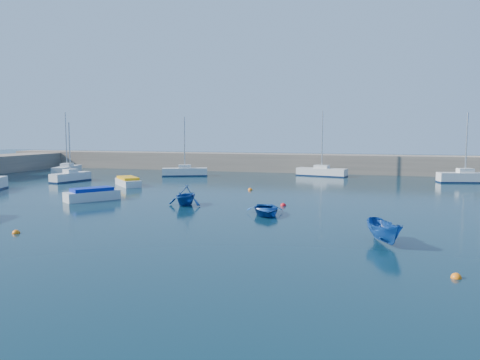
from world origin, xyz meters
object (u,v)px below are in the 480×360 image
(sailboat_7, at_px, (465,177))
(dinghy_left, at_px, (186,195))
(motorboat_1, at_px, (92,194))
(sailboat_3, at_px, (71,177))
(sailboat_5, at_px, (185,172))
(dinghy_right, at_px, (384,232))
(dinghy_center, at_px, (266,210))
(sailboat_6, at_px, (322,172))
(sailboat_4, at_px, (67,169))
(motorboat_2, at_px, (128,182))

(sailboat_7, height_order, dinghy_left, sailboat_7)
(motorboat_1, height_order, dinghy_left, dinghy_left)
(sailboat_3, xyz_separation_m, sailboat_5, (10.08, 10.32, 0.01))
(sailboat_5, xyz_separation_m, dinghy_right, (24.98, -32.06, 0.04))
(dinghy_center, relative_size, dinghy_right, 1.13)
(sailboat_6, height_order, sailboat_7, sailboat_6)
(sailboat_7, height_order, dinghy_right, sailboat_7)
(sailboat_4, xyz_separation_m, sailboat_6, (34.60, 6.51, 0.00))
(sailboat_5, bearing_deg, motorboat_1, 161.03)
(dinghy_center, distance_m, dinghy_left, 7.51)
(motorboat_2, relative_size, dinghy_left, 1.50)
(sailboat_6, bearing_deg, dinghy_left, 177.80)
(motorboat_2, height_order, dinghy_right, dinghy_right)
(sailboat_3, distance_m, sailboat_7, 45.82)
(motorboat_2, distance_m, dinghy_center, 22.63)
(sailboat_7, bearing_deg, sailboat_4, 79.46)
(motorboat_2, relative_size, dinghy_right, 1.42)
(dinghy_center, bearing_deg, dinghy_right, -57.19)
(sailboat_4, height_order, motorboat_2, sailboat_4)
(motorboat_1, height_order, dinghy_right, dinghy_right)
(sailboat_6, xyz_separation_m, motorboat_2, (-18.70, -17.47, -0.12))
(dinghy_center, bearing_deg, motorboat_1, 153.24)
(sailboat_7, distance_m, dinghy_center, 32.06)
(sailboat_3, height_order, sailboat_5, sailboat_5)
(sailboat_6, xyz_separation_m, dinghy_center, (-0.27, -30.61, -0.20))
(motorboat_2, height_order, dinghy_left, dinghy_left)
(sailboat_3, bearing_deg, motorboat_2, -2.37)
(motorboat_1, distance_m, dinghy_right, 25.32)
(dinghy_left, distance_m, dinghy_right, 17.44)
(sailboat_4, distance_m, sailboat_5, 17.27)
(motorboat_2, distance_m, dinghy_left, 15.61)
(sailboat_4, bearing_deg, sailboat_3, -66.42)
(sailboat_3, xyz_separation_m, dinghy_center, (27.19, -15.20, -0.20))
(sailboat_6, relative_size, dinghy_left, 2.80)
(motorboat_2, bearing_deg, sailboat_3, 122.45)
(motorboat_2, bearing_deg, sailboat_4, 101.09)
(sailboat_6, xyz_separation_m, sailboat_7, (16.76, -3.45, 0.07))
(sailboat_5, distance_m, sailboat_6, 18.11)
(sailboat_5, relative_size, dinghy_center, 2.13)
(sailboat_7, relative_size, motorboat_1, 1.76)
(sailboat_3, distance_m, sailboat_5, 14.43)
(sailboat_3, height_order, motorboat_1, sailboat_3)
(motorboat_2, bearing_deg, sailboat_7, -22.75)
(sailboat_3, bearing_deg, sailboat_7, 25.99)
(sailboat_6, relative_size, motorboat_1, 1.88)
(sailboat_5, relative_size, motorboat_2, 1.70)
(motorboat_2, height_order, dinghy_center, motorboat_2)
(dinghy_left, bearing_deg, dinghy_right, -29.13)
(sailboat_5, height_order, motorboat_2, sailboat_5)
(sailboat_7, bearing_deg, sailboat_5, 78.81)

